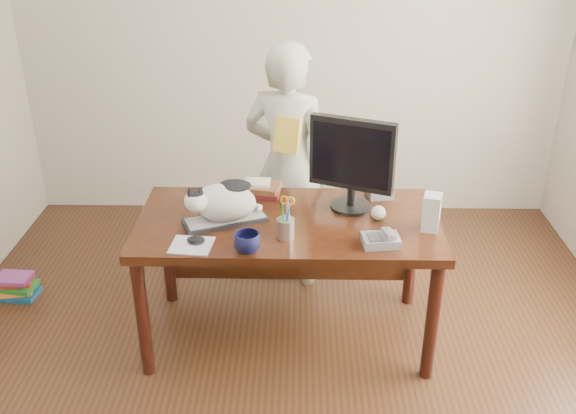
# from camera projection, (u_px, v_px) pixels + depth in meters

# --- Properties ---
(room) EXTENTS (4.50, 4.50, 4.50)m
(room) POSITION_uv_depth(u_px,v_px,m) (285.00, 158.00, 2.59)
(room) COLOR black
(room) RESTS_ON ground
(desk) EXTENTS (1.60, 0.80, 0.75)m
(desk) POSITION_uv_depth(u_px,v_px,m) (288.00, 237.00, 3.53)
(desk) COLOR black
(desk) RESTS_ON ground
(keyboard) EXTENTS (0.46, 0.32, 0.03)m
(keyboard) POSITION_uv_depth(u_px,v_px,m) (225.00, 220.00, 3.37)
(keyboard) COLOR black
(keyboard) RESTS_ON desk
(cat) EXTENTS (0.41, 0.32, 0.24)m
(cat) POSITION_uv_depth(u_px,v_px,m) (222.00, 201.00, 3.31)
(cat) COLOR silver
(cat) RESTS_ON keyboard
(monitor) EXTENTS (0.45, 0.29, 0.52)m
(monitor) POSITION_uv_depth(u_px,v_px,m) (352.00, 160.00, 3.37)
(monitor) COLOR black
(monitor) RESTS_ON desk
(pen_cup) EXTENTS (0.11, 0.11, 0.23)m
(pen_cup) POSITION_uv_depth(u_px,v_px,m) (286.00, 226.00, 3.20)
(pen_cup) COLOR #96979C
(pen_cup) RESTS_ON desk
(mousepad) EXTENTS (0.22, 0.20, 0.00)m
(mousepad) POSITION_uv_depth(u_px,v_px,m) (192.00, 245.00, 3.15)
(mousepad) COLOR silver
(mousepad) RESTS_ON desk
(mouse) EXTENTS (0.10, 0.07, 0.04)m
(mouse) POSITION_uv_depth(u_px,v_px,m) (196.00, 240.00, 3.16)
(mouse) COLOR black
(mouse) RESTS_ON mousepad
(coffee_mug) EXTENTS (0.16, 0.16, 0.10)m
(coffee_mug) POSITION_uv_depth(u_px,v_px,m) (247.00, 243.00, 3.07)
(coffee_mug) COLOR black
(coffee_mug) RESTS_ON desk
(phone) EXTENTS (0.19, 0.17, 0.08)m
(phone) POSITION_uv_depth(u_px,v_px,m) (382.00, 239.00, 3.15)
(phone) COLOR #5F5E63
(phone) RESTS_ON desk
(speaker) EXTENTS (0.11, 0.12, 0.19)m
(speaker) POSITION_uv_depth(u_px,v_px,m) (431.00, 212.00, 3.26)
(speaker) COLOR #A4A4A7
(speaker) RESTS_ON desk
(baseball) EXTENTS (0.08, 0.08, 0.08)m
(baseball) POSITION_uv_depth(u_px,v_px,m) (378.00, 213.00, 3.38)
(baseball) COLOR beige
(baseball) RESTS_ON desk
(book_stack) EXTENTS (0.25, 0.20, 0.09)m
(book_stack) POSITION_uv_depth(u_px,v_px,m) (260.00, 189.00, 3.65)
(book_stack) COLOR #541617
(book_stack) RESTS_ON desk
(calculator) EXTENTS (0.16, 0.20, 0.05)m
(calculator) POSITION_uv_depth(u_px,v_px,m) (379.00, 190.00, 3.67)
(calculator) COLOR #5F5E63
(calculator) RESTS_ON desk
(person) EXTENTS (0.67, 0.56, 1.57)m
(person) POSITION_uv_depth(u_px,v_px,m) (288.00, 166.00, 3.95)
(person) COLOR silver
(person) RESTS_ON ground
(held_book) EXTENTS (0.17, 0.14, 0.21)m
(held_book) POSITION_uv_depth(u_px,v_px,m) (287.00, 135.00, 3.68)
(held_book) COLOR gold
(held_book) RESTS_ON person
(book_pile_b) EXTENTS (0.26, 0.20, 0.15)m
(book_pile_b) POSITION_uv_depth(u_px,v_px,m) (17.00, 286.00, 4.04)
(book_pile_b) COLOR #165188
(book_pile_b) RESTS_ON ground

